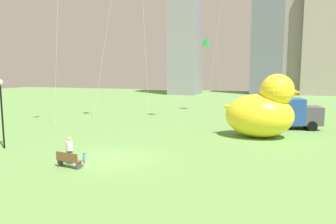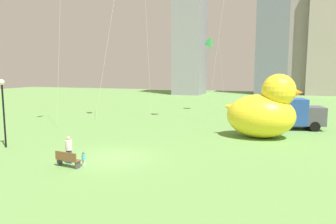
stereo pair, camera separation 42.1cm
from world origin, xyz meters
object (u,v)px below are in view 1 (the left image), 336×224
Objects in this scene: park_bench at (68,160)px; person_child at (85,159)px; lamppost at (1,100)px; box_truck at (287,113)px; giant_inflatable_duck at (262,111)px; person_adult at (69,149)px; kite_green at (207,41)px.

park_bench reaches higher than person_child.
lamppost is 24.10m from box_truck.
park_bench is at bearing -130.09° from giant_inflatable_duck.
giant_inflatable_duck reaches higher than person_adult.
lamppost is at bearing 165.16° from person_adult.
person_adult is (-0.39, 0.69, 0.42)m from park_bench.
park_bench is 8.01m from lamppost.
park_bench is 15.70m from giant_inflatable_duck.
kite_green reaches higher than person_adult.
box_truck reaches higher than park_bench.
box_truck is (12.60, 16.13, 0.55)m from person_adult.
park_bench is 20.80m from box_truck.
person_adult is at bearing 167.02° from person_child.
kite_green is (1.76, 25.92, 8.80)m from person_child.
lamppost is at bearing 160.83° from park_bench.
box_truck is at bearing 36.73° from lamppost.
giant_inflatable_duck is 0.62× the size of kite_green.
lamppost reaches higher than park_bench.
lamppost is (-17.09, -9.49, 1.20)m from giant_inflatable_duck.
person_adult is 20.47m from box_truck.
person_adult is 15.40m from giant_inflatable_duck.
park_bench is at bearing -152.34° from person_child.
person_adult reaches higher than person_child.
box_truck is at bearing 52.01° from person_adult.
person_child is 0.08× the size of kite_green.
person_child is 0.14× the size of box_truck.
person_child is 20.01m from box_truck.
person_adult is at bearing -127.99° from box_truck.
lamppost is at bearing -143.27° from box_truck.
kite_green is at bearing 117.50° from giant_inflatable_duck.
lamppost is at bearing 165.44° from person_child.
park_bench is at bearing -125.97° from box_truck.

